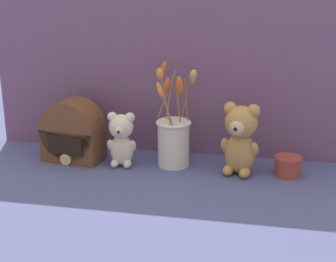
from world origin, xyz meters
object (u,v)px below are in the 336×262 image
vintage_radio (73,134)px  decorative_tin_tall (288,166)px  teddy_bear_large (240,138)px  teddy_bear_medium (122,138)px  flower_vase (174,137)px

vintage_radio → decorative_tin_tall: 0.74m
teddy_bear_large → vintage_radio: bearing=178.5°
vintage_radio → decorative_tin_tall: size_ratio=2.43×
teddy_bear_large → teddy_bear_medium: teddy_bear_large is taller
flower_vase → decorative_tin_tall: (0.38, -0.02, -0.07)m
flower_vase → vintage_radio: (-0.35, -0.02, -0.01)m
flower_vase → decorative_tin_tall: size_ratio=3.92×
vintage_radio → teddy_bear_large: bearing=-1.5°
teddy_bear_medium → decorative_tin_tall: 0.56m
vintage_radio → teddy_bear_medium: bearing=-6.2°
teddy_bear_medium → flower_vase: size_ratio=0.54×
flower_vase → decorative_tin_tall: 0.39m
teddy_bear_large → teddy_bear_medium: size_ratio=1.27×
teddy_bear_medium → vintage_radio: vintage_radio is taller
teddy_bear_large → teddy_bear_medium: bearing=-179.4°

